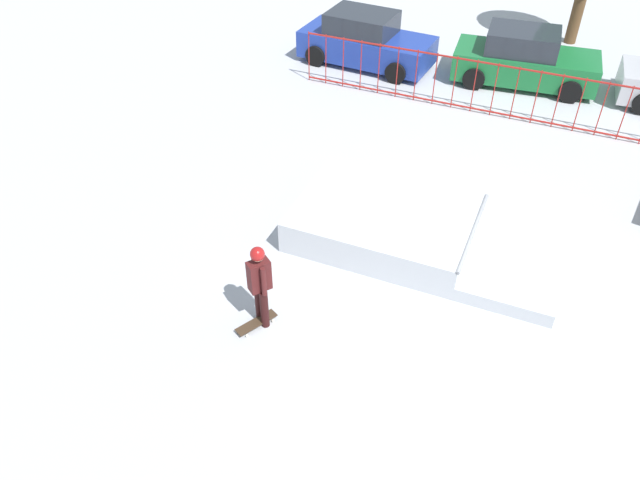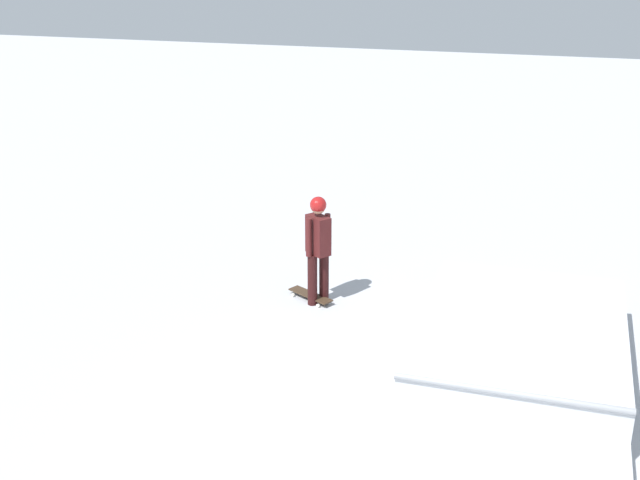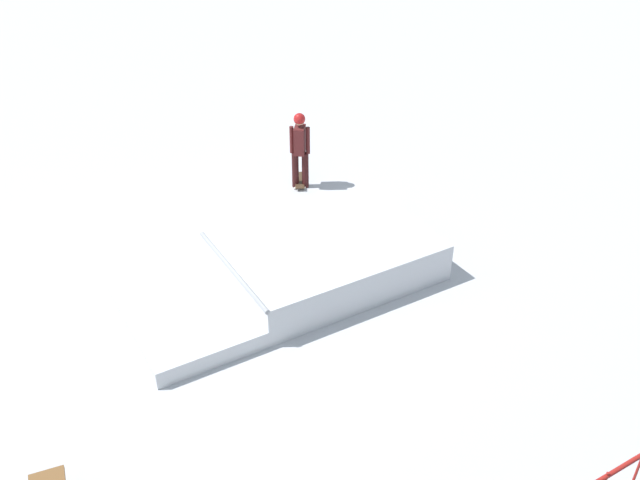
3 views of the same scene
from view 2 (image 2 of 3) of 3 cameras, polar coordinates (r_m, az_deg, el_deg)
ground_plane at (r=10.12m, az=9.84°, el=-12.44°), size 60.00×60.00×0.00m
skate_ramp at (r=10.80m, az=13.41°, el=-8.46°), size 5.48×2.77×0.74m
skater at (r=12.52m, az=-0.12°, el=-0.14°), size 0.41×0.43×1.73m
skateboard at (r=12.97m, az=-0.66°, el=-3.82°), size 0.57×0.79×0.09m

